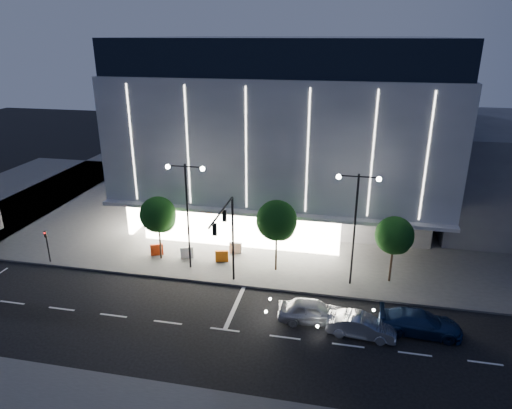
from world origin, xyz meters
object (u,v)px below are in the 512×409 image
Objects in this scene: car_second at (361,326)px; car_third at (420,323)px; barrier_a at (157,250)px; barrier_d at (236,248)px; tree_right at (394,237)px; car_lead at (312,311)px; ped_signal_far at (47,243)px; barrier_b at (187,253)px; street_lamp_east at (356,214)px; tree_mid at (277,223)px; barrier_c at (222,256)px; tree_left at (158,216)px; traffic_mast at (228,230)px; street_lamp_west at (187,201)px.

car_third is at bearing -69.54° from car_second.
barrier_a is 6.87m from barrier_d.
tree_right reaches higher than car_lead.
barrier_b is (11.15, 3.01, -1.24)m from ped_signal_far.
street_lamp_east is 6.27m from tree_mid.
car_second is at bearing -47.04° from barrier_c.
car_lead is 4.22× the size of barrier_d.
traffic_mast is at bearing -27.84° from tree_left.
traffic_mast reaches higher than barrier_b.
ped_signal_far is at bearing -174.86° from tree_right.
barrier_c is (5.26, 0.46, -3.38)m from tree_left.
tree_left is 3.48m from barrier_a.
barrier_c is (2.28, 1.48, -5.31)m from street_lamp_west.
car_third is at bearing -41.99° from barrier_b.
car_third reaches higher than car_second.
barrier_a is at bearing 166.59° from barrier_c.
street_lamp_east reaches higher than barrier_d.
tree_left is at bearing 161.06° from street_lamp_west.
street_lamp_west is 1.46× the size of tree_mid.
tree_mid is at bearing 8.26° from street_lamp_west.
ped_signal_far reaches higher than barrier_d.
traffic_mast is 1.35× the size of car_third.
traffic_mast reaches higher than barrier_a.
barrier_d is at bearing 36.30° from car_lead.
car_lead is at bearing -61.21° from tree_mid.
barrier_a is at bearing -167.61° from barrier_d.
ped_signal_far is 0.49× the size of tree_mid.
street_lamp_west is 16.19m from tree_right.
street_lamp_west is 16.00m from car_second.
street_lamp_west reaches higher than barrier_d.
tree_left reaches higher than tree_right.
traffic_mast reaches higher than car_second.
street_lamp_west is at bearing -135.30° from barrier_d.
street_lamp_west is 8.18× the size of barrier_a.
tree_left is at bearing 74.11° from car_third.
street_lamp_west reaches higher than barrier_b.
barrier_d is (-14.46, 8.49, -0.11)m from car_third.
car_lead is at bearing 92.17° from car_third.
car_third is (4.50, -5.23, -5.20)m from street_lamp_east.
car_lead is at bearing -22.45° from traffic_mast.
car_third is at bearing -32.72° from barrier_d.
ped_signal_far reaches higher than barrier_b.
barrier_d is (3.89, 1.75, 0.00)m from barrier_b.
barrier_c is at bearing 178.09° from tree_right.
ped_signal_far is (-25.00, -1.50, -4.07)m from street_lamp_east.
car_lead is 4.22× the size of barrier_c.
barrier_b is (2.75, -0.01, 0.00)m from barrier_a.
tree_mid is (7.03, 1.02, -1.62)m from street_lamp_west.
tree_mid is 1.32× the size of car_lead.
street_lamp_east is 3.81m from tree_right.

